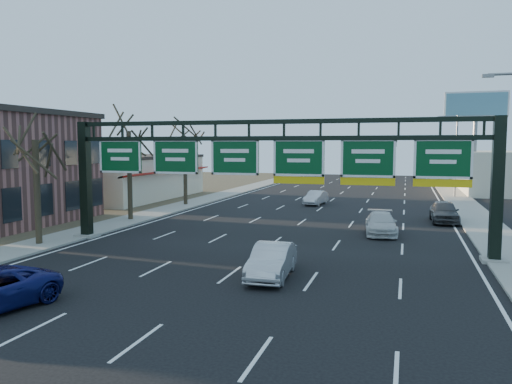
% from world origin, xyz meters
% --- Properties ---
extents(ground, '(160.00, 160.00, 0.00)m').
position_xyz_m(ground, '(0.00, 0.00, 0.00)').
color(ground, black).
rests_on(ground, ground).
extents(sidewalk_left, '(3.00, 120.00, 0.12)m').
position_xyz_m(sidewalk_left, '(-12.80, 20.00, 0.06)').
color(sidewalk_left, gray).
rests_on(sidewalk_left, ground).
extents(sidewalk_right, '(3.00, 120.00, 0.12)m').
position_xyz_m(sidewalk_right, '(12.80, 20.00, 0.06)').
color(sidewalk_right, gray).
rests_on(sidewalk_right, ground).
extents(dirt_strip_left, '(21.00, 120.00, 0.06)m').
position_xyz_m(dirt_strip_left, '(-25.00, 20.00, 0.03)').
color(dirt_strip_left, '#473D2B').
rests_on(dirt_strip_left, ground).
extents(lane_markings, '(21.60, 120.00, 0.01)m').
position_xyz_m(lane_markings, '(0.00, 20.00, 0.01)').
color(lane_markings, white).
rests_on(lane_markings, ground).
extents(sign_gantry, '(24.60, 1.20, 7.20)m').
position_xyz_m(sign_gantry, '(0.16, 8.00, 4.63)').
color(sign_gantry, black).
rests_on(sign_gantry, ground).
extents(cream_strip, '(10.90, 18.40, 4.70)m').
position_xyz_m(cream_strip, '(-21.48, 29.00, 2.36)').
color(cream_strip, beige).
rests_on(cream_strip, ground).
extents(building_right_distant, '(12.00, 20.00, 5.00)m').
position_xyz_m(building_right_distant, '(20.00, 50.00, 2.50)').
color(building_right_distant, beige).
rests_on(building_right_distant, ground).
extents(tree_gantry, '(3.60, 3.60, 8.48)m').
position_xyz_m(tree_gantry, '(-12.80, 5.00, 7.11)').
color(tree_gantry, '#332A1C').
rests_on(tree_gantry, sidewalk_left).
extents(tree_mid, '(3.60, 3.60, 9.24)m').
position_xyz_m(tree_mid, '(-12.80, 15.00, 7.85)').
color(tree_mid, '#332A1C').
rests_on(tree_mid, sidewalk_left).
extents(tree_far, '(3.60, 3.60, 8.86)m').
position_xyz_m(tree_far, '(-12.80, 25.00, 7.48)').
color(tree_far, '#332A1C').
rests_on(tree_far, sidewalk_left).
extents(streetlight_far, '(2.15, 0.22, 9.00)m').
position_xyz_m(streetlight_far, '(12.47, 40.00, 5.08)').
color(streetlight_far, slate).
rests_on(streetlight_far, sidewalk_right).
extents(billboard_right, '(7.00, 0.50, 12.00)m').
position_xyz_m(billboard_right, '(15.00, 44.98, 9.06)').
color(billboard_right, slate).
rests_on(billboard_right, ground).
extents(traffic_signal_mast, '(10.16, 0.54, 7.00)m').
position_xyz_m(traffic_signal_mast, '(5.69, 55.00, 5.50)').
color(traffic_signal_mast, black).
rests_on(traffic_signal_mast, ground).
extents(car_silver_sedan, '(1.80, 4.51, 1.46)m').
position_xyz_m(car_silver_sedan, '(1.90, 2.12, 0.73)').
color(car_silver_sedan, '#B7B8BC').
rests_on(car_silver_sedan, ground).
extents(car_white_wagon, '(2.37, 4.95, 1.39)m').
position_xyz_m(car_white_wagon, '(5.95, 14.49, 0.70)').
color(car_white_wagon, silver).
rests_on(car_white_wagon, ground).
extents(car_grey_far, '(2.06, 4.83, 1.63)m').
position_xyz_m(car_grey_far, '(10.23, 20.92, 0.81)').
color(car_grey_far, '#3C3E41').
rests_on(car_grey_far, ground).
extents(car_silver_distant, '(1.94, 4.17, 1.32)m').
position_xyz_m(car_silver_distant, '(-0.94, 29.29, 0.66)').
color(car_silver_distant, silver).
rests_on(car_silver_distant, ground).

